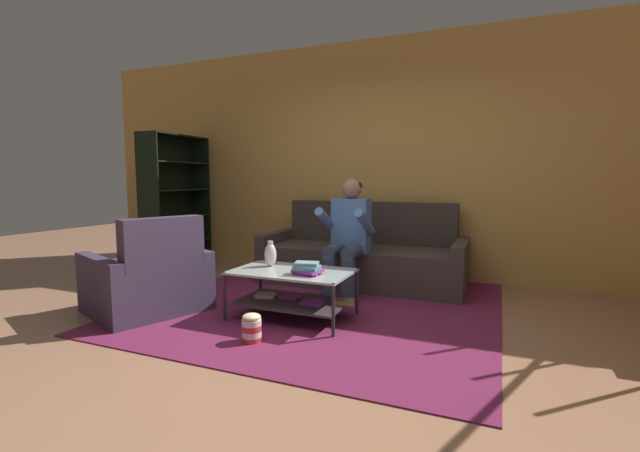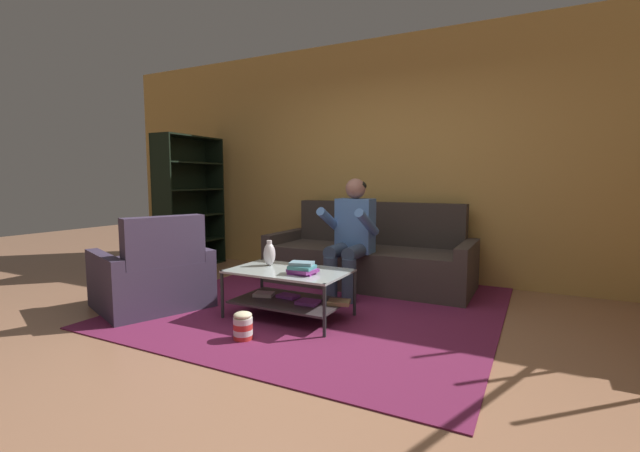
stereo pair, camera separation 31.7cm
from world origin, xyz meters
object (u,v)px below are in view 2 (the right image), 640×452
Objects in this scene: coffee_table at (290,287)px; bookshelf at (185,211)px; person_seated_center at (351,232)px; popcorn_tub at (243,326)px; couch at (369,258)px; armchair at (153,278)px; book_stack at (302,268)px; vase at (269,254)px.

bookshelf is at bearing 153.44° from coffee_table.
coffee_table is at bearing -100.72° from person_seated_center.
bookshelf is at bearing 142.38° from popcorn_tub.
coffee_table reaches higher than popcorn_tub.
couch reaches higher than armchair.
vase is at bearing 158.49° from book_stack.
book_stack is 0.21× the size of armchair.
armchair is (-1.31, -0.33, 0.01)m from coffee_table.
armchair is at bearing -157.99° from vase.
armchair is 5.36× the size of popcorn_tub.
couch is 10.00× the size of vase.
bookshelf reaches higher than coffee_table.
person_seated_center reaches higher than armchair.
popcorn_tub is at bearing -111.91° from book_stack.
bookshelf reaches higher than person_seated_center.
couch reaches higher than vase.
coffee_table is 1.35m from armchair.
armchair reaches higher than vase.
person_seated_center reaches higher than book_stack.
bookshelf is 8.14× the size of popcorn_tub.
couch is 0.64m from person_seated_center.
vase is at bearing -108.12° from couch.
popcorn_tub is (2.35, -1.81, -0.67)m from bookshelf.
bookshelf reaches higher than armchair.
armchair is (1.08, -1.53, -0.49)m from bookshelf.
vase is (-0.45, -1.37, 0.23)m from couch.
coffee_table is 4.59× the size of vase.
person_seated_center reaches higher than couch.
vase is (-0.27, 0.09, 0.26)m from coffee_table.
person_seated_center reaches higher than coffee_table.
person_seated_center is 2.58m from bookshelf.
book_stack is (-0.00, -1.54, 0.17)m from couch.
book_stack is at bearing -90.26° from person_seated_center.
popcorn_tub is (1.27, -0.28, -0.18)m from armchair.
coffee_table is 0.64m from popcorn_tub.
coffee_table is 0.90× the size of armchair.
coffee_table is at bearing -17.52° from vase.
armchair is at bearing -139.88° from person_seated_center.
person_seated_center is at bearing 81.96° from popcorn_tub.
book_stack is (-0.00, -1.01, -0.19)m from person_seated_center.
couch is at bearing 90.00° from person_seated_center.
coffee_table is at bearing 152.48° from book_stack.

